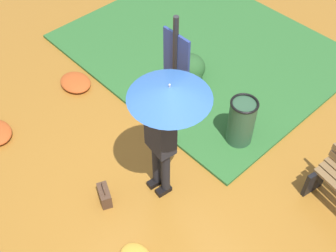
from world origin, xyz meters
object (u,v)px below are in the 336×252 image
(person_with_umbrella, at_px, (165,113))
(info_sign_post, at_px, (176,73))
(trash_bin, at_px, (241,122))
(handbag, at_px, (105,195))

(person_with_umbrella, height_order, info_sign_post, info_sign_post)
(person_with_umbrella, relative_size, trash_bin, 2.45)
(info_sign_post, xyz_separation_m, handbag, (0.08, -1.40, -1.32))
(info_sign_post, distance_m, trash_bin, 1.42)
(info_sign_post, xyz_separation_m, trash_bin, (0.62, 0.77, -1.03))
(person_with_umbrella, bearing_deg, trash_bin, 85.72)
(info_sign_post, height_order, trash_bin, info_sign_post)
(person_with_umbrella, height_order, trash_bin, person_with_umbrella)
(person_with_umbrella, relative_size, info_sign_post, 0.89)
(info_sign_post, bearing_deg, handbag, -86.81)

